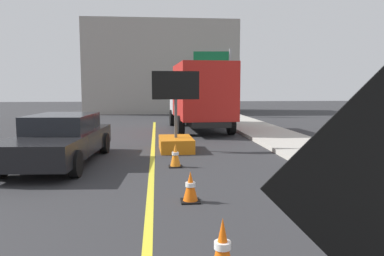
{
  "coord_description": "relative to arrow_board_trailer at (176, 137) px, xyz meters",
  "views": [
    {
      "loc": [
        0.14,
        0.76,
        2.14
      ],
      "look_at": [
        0.64,
        5.93,
        1.58
      ],
      "focal_mm": 34.72,
      "sensor_mm": 36.0,
      "label": 1
    }
  ],
  "objects": [
    {
      "name": "box_truck",
      "position": [
        1.52,
        5.97,
        1.3
      ],
      "size": [
        2.84,
        6.94,
        3.27
      ],
      "color": "black",
      "rests_on": "ground"
    },
    {
      "name": "lane_center_stripe",
      "position": [
        -0.79,
        -7.34,
        -0.48
      ],
      "size": [
        0.14,
        36.0,
        0.01
      ],
      "primitive_type": "cube",
      "color": "yellow",
      "rests_on": "ground"
    },
    {
      "name": "traffic_cone_near_sign",
      "position": [
        0.06,
        -8.7,
        -0.13
      ],
      "size": [
        0.36,
        0.36,
        0.72
      ],
      "color": "black",
      "rests_on": "ground"
    },
    {
      "name": "traffic_cone_far_lane",
      "position": [
        -0.15,
        -2.67,
        -0.16
      ],
      "size": [
        0.36,
        0.36,
        0.65
      ],
      "color": "black",
      "rests_on": "ground"
    },
    {
      "name": "arrow_board_trailer",
      "position": [
        0.0,
        0.0,
        0.0
      ],
      "size": [
        1.6,
        1.84,
        2.7
      ],
      "color": "orange",
      "rests_on": "ground"
    },
    {
      "name": "far_building_block",
      "position": [
        -0.2,
        20.98,
        3.37
      ],
      "size": [
        12.74,
        6.66,
        7.7
      ],
      "primitive_type": "cube",
      "color": "gray",
      "rests_on": "ground"
    },
    {
      "name": "pickup_car",
      "position": [
        -3.36,
        -1.84,
        0.22
      ],
      "size": [
        2.28,
        5.18,
        1.38
      ],
      "color": "black",
      "rests_on": "ground"
    },
    {
      "name": "highway_guide_sign",
      "position": [
        3.99,
        14.74,
        2.94
      ],
      "size": [
        2.78,
        0.38,
        5.0
      ],
      "color": "gray",
      "rests_on": "ground"
    },
    {
      "name": "traffic_cone_mid_lane",
      "position": [
        -0.03,
        -5.8,
        -0.2
      ],
      "size": [
        0.36,
        0.36,
        0.58
      ],
      "color": "black",
      "rests_on": "ground"
    }
  ]
}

